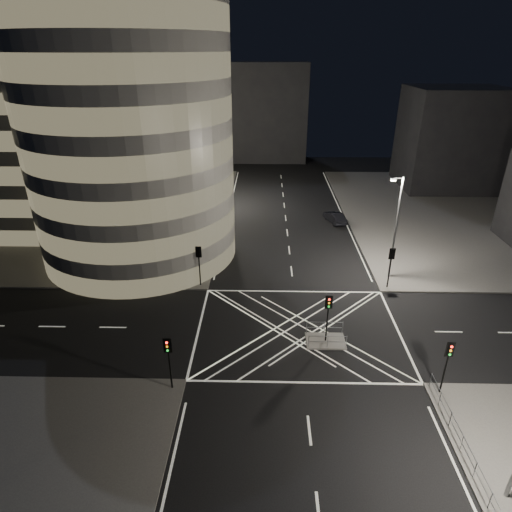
{
  "coord_description": "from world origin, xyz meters",
  "views": [
    {
      "loc": [
        -2.76,
        -28.27,
        20.45
      ],
      "look_at": [
        -3.55,
        7.31,
        3.0
      ],
      "focal_mm": 30.0,
      "sensor_mm": 36.0,
      "label": 1
    }
  ],
  "objects_px": {
    "traffic_signal_fr": "(391,261)",
    "street_lamp_right_far": "(396,225)",
    "traffic_signal_fl": "(199,259)",
    "traffic_signal_nl": "(168,354)",
    "street_lamp_left_far": "(217,167)",
    "central_island": "(325,341)",
    "street_lamp_left_near": "(198,212)",
    "traffic_signal_island": "(328,310)",
    "traffic_signal_nr": "(448,358)",
    "sedan": "(335,217)"
  },
  "relations": [
    {
      "from": "street_lamp_right_far",
      "to": "sedan",
      "type": "xyz_separation_m",
      "value": [
        -3.19,
        14.56,
        -4.85
      ]
    },
    {
      "from": "traffic_signal_nr",
      "to": "street_lamp_left_near",
      "type": "relative_size",
      "value": 0.4
    },
    {
      "from": "traffic_signal_fl",
      "to": "traffic_signal_nr",
      "type": "distance_m",
      "value": 22.24
    },
    {
      "from": "street_lamp_left_far",
      "to": "street_lamp_right_far",
      "type": "height_order",
      "value": "same"
    },
    {
      "from": "central_island",
      "to": "street_lamp_right_far",
      "type": "height_order",
      "value": "street_lamp_right_far"
    },
    {
      "from": "traffic_signal_nr",
      "to": "street_lamp_left_far",
      "type": "distance_m",
      "value": 41.15
    },
    {
      "from": "traffic_signal_island",
      "to": "street_lamp_left_far",
      "type": "distance_m",
      "value": 33.61
    },
    {
      "from": "street_lamp_right_far",
      "to": "traffic_signal_nr",
      "type": "bearing_deg",
      "value": -92.3
    },
    {
      "from": "sedan",
      "to": "traffic_signal_nl",
      "type": "bearing_deg",
      "value": 46.05
    },
    {
      "from": "street_lamp_left_far",
      "to": "traffic_signal_nr",
      "type": "bearing_deg",
      "value": -63.64
    },
    {
      "from": "central_island",
      "to": "street_lamp_right_far",
      "type": "distance_m",
      "value": 13.98
    },
    {
      "from": "sedan",
      "to": "street_lamp_left_near",
      "type": "bearing_deg",
      "value": 18.82
    },
    {
      "from": "traffic_signal_island",
      "to": "street_lamp_right_far",
      "type": "height_order",
      "value": "street_lamp_right_far"
    },
    {
      "from": "traffic_signal_nl",
      "to": "traffic_signal_nr",
      "type": "distance_m",
      "value": 17.6
    },
    {
      "from": "traffic_signal_nl",
      "to": "street_lamp_left_far",
      "type": "distance_m",
      "value": 36.9
    },
    {
      "from": "central_island",
      "to": "traffic_signal_island",
      "type": "relative_size",
      "value": 0.75
    },
    {
      "from": "street_lamp_left_near",
      "to": "street_lamp_left_far",
      "type": "bearing_deg",
      "value": 90.0
    },
    {
      "from": "traffic_signal_fr",
      "to": "central_island",
      "type": "bearing_deg",
      "value": -129.33
    },
    {
      "from": "traffic_signal_fr",
      "to": "street_lamp_right_far",
      "type": "distance_m",
      "value": 3.48
    },
    {
      "from": "traffic_signal_fl",
      "to": "street_lamp_left_far",
      "type": "bearing_deg",
      "value": 91.57
    },
    {
      "from": "traffic_signal_nl",
      "to": "traffic_signal_fl",
      "type": "bearing_deg",
      "value": 90.0
    },
    {
      "from": "traffic_signal_fr",
      "to": "street_lamp_right_far",
      "type": "height_order",
      "value": "street_lamp_right_far"
    },
    {
      "from": "traffic_signal_fl",
      "to": "traffic_signal_nl",
      "type": "height_order",
      "value": "same"
    },
    {
      "from": "traffic_signal_nr",
      "to": "traffic_signal_fr",
      "type": "bearing_deg",
      "value": 90.0
    },
    {
      "from": "traffic_signal_fr",
      "to": "sedan",
      "type": "xyz_separation_m",
      "value": [
        -2.55,
        16.76,
        -2.23
      ]
    },
    {
      "from": "traffic_signal_fl",
      "to": "traffic_signal_nr",
      "type": "bearing_deg",
      "value": -37.69
    },
    {
      "from": "traffic_signal_island",
      "to": "street_lamp_left_far",
      "type": "bearing_deg",
      "value": 109.95
    },
    {
      "from": "traffic_signal_fr",
      "to": "traffic_signal_island",
      "type": "relative_size",
      "value": 1.0
    },
    {
      "from": "traffic_signal_nl",
      "to": "traffic_signal_nr",
      "type": "bearing_deg",
      "value": 0.0
    },
    {
      "from": "street_lamp_left_near",
      "to": "central_island",
      "type": "bearing_deg",
      "value": -49.73
    },
    {
      "from": "traffic_signal_nl",
      "to": "traffic_signal_nr",
      "type": "height_order",
      "value": "same"
    },
    {
      "from": "traffic_signal_fl",
      "to": "street_lamp_left_far",
      "type": "height_order",
      "value": "street_lamp_left_far"
    },
    {
      "from": "street_lamp_left_near",
      "to": "street_lamp_right_far",
      "type": "xyz_separation_m",
      "value": [
        18.87,
        -3.0,
        0.0
      ]
    },
    {
      "from": "traffic_signal_nr",
      "to": "traffic_signal_nl",
      "type": "bearing_deg",
      "value": 180.0
    },
    {
      "from": "street_lamp_left_near",
      "to": "street_lamp_right_far",
      "type": "relative_size",
      "value": 1.0
    },
    {
      "from": "traffic_signal_fl",
      "to": "traffic_signal_island",
      "type": "height_order",
      "value": "same"
    },
    {
      "from": "traffic_signal_fl",
      "to": "traffic_signal_island",
      "type": "relative_size",
      "value": 1.0
    },
    {
      "from": "traffic_signal_island",
      "to": "street_lamp_left_near",
      "type": "relative_size",
      "value": 0.4
    },
    {
      "from": "central_island",
      "to": "traffic_signal_nl",
      "type": "xyz_separation_m",
      "value": [
        -10.8,
        -5.3,
        2.84
      ]
    },
    {
      "from": "central_island",
      "to": "traffic_signal_nl",
      "type": "distance_m",
      "value": 12.36
    },
    {
      "from": "traffic_signal_fr",
      "to": "street_lamp_left_far",
      "type": "relative_size",
      "value": 0.4
    },
    {
      "from": "traffic_signal_fl",
      "to": "traffic_signal_nr",
      "type": "xyz_separation_m",
      "value": [
        17.6,
        -13.6,
        0.0
      ]
    },
    {
      "from": "traffic_signal_fl",
      "to": "street_lamp_left_near",
      "type": "xyz_separation_m",
      "value": [
        -0.64,
        5.2,
        2.63
      ]
    },
    {
      "from": "traffic_signal_fl",
      "to": "traffic_signal_nl",
      "type": "relative_size",
      "value": 1.0
    },
    {
      "from": "traffic_signal_nr",
      "to": "street_lamp_left_far",
      "type": "bearing_deg",
      "value": 116.36
    },
    {
      "from": "traffic_signal_fr",
      "to": "traffic_signal_nr",
      "type": "height_order",
      "value": "same"
    },
    {
      "from": "traffic_signal_nl",
      "to": "sedan",
      "type": "xyz_separation_m",
      "value": [
        15.05,
        30.36,
        -2.23
      ]
    },
    {
      "from": "traffic_signal_island",
      "to": "traffic_signal_nl",
      "type": "bearing_deg",
      "value": -153.86
    },
    {
      "from": "traffic_signal_island",
      "to": "street_lamp_left_near",
      "type": "distance_m",
      "value": 17.89
    },
    {
      "from": "street_lamp_left_far",
      "to": "street_lamp_right_far",
      "type": "bearing_deg",
      "value": -48.06
    }
  ]
}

